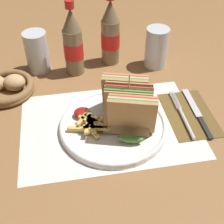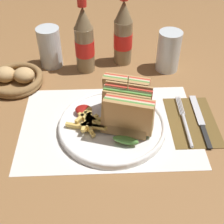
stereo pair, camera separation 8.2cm
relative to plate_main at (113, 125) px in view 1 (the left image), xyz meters
The scene contains 14 objects.
ground_plane 0.02m from the plate_main, 45.38° to the right, with size 4.00×4.00×0.00m, color olive.
placemat 0.02m from the plate_main, 126.83° to the left, with size 0.47×0.32×0.00m.
plate_main is the anchor object (origin of this frame).
club_sandwich 0.07m from the plate_main, ahead, with size 0.14×0.19×0.16m.
fries_pile 0.06m from the plate_main, behind, with size 0.12×0.10×0.02m.
ketchup_blob 0.09m from the plate_main, 148.51° to the left, with size 0.04×0.04×0.02m.
napkin 0.22m from the plate_main, ahead, with size 0.13×0.20×0.00m.
fork 0.20m from the plate_main, ahead, with size 0.02×0.20×0.01m.
knife 0.24m from the plate_main, ahead, with size 0.02×0.21×0.00m.
coke_bottle_near 0.31m from the plate_main, 104.90° to the left, with size 0.06×0.06×0.24m.
coke_bottle_far 0.34m from the plate_main, 81.53° to the left, with size 0.06×0.06×0.24m.
glass_near 0.34m from the plate_main, 55.17° to the left, with size 0.07×0.07×0.13m.
glass_far 0.37m from the plate_main, 121.15° to the left, with size 0.07×0.07×0.13m.
bread_basket 0.36m from the plate_main, 144.43° to the left, with size 0.17×0.17×0.06m.
Camera 1 is at (-0.12, -0.57, 0.58)m, focal length 50.00 mm.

